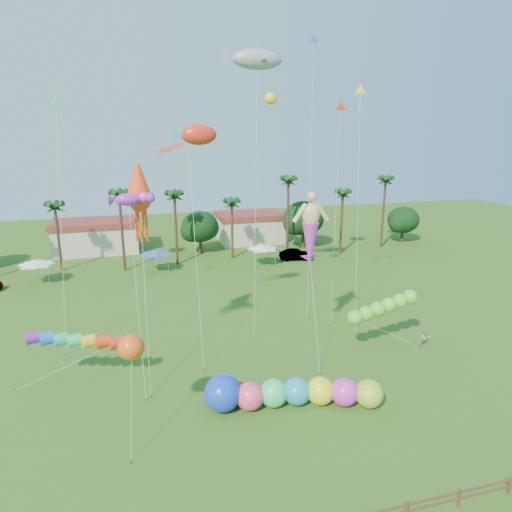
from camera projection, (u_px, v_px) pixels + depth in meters
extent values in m
plane|color=#285116|center=(301.00, 449.00, 26.60)|extent=(160.00, 160.00, 0.00)
cylinder|color=#3A2819|center=(59.00, 239.00, 58.94)|extent=(0.36, 0.36, 8.50)
cylinder|color=#3A2819|center=(122.00, 233.00, 58.92)|extent=(0.36, 0.36, 10.00)
cylinder|color=#3A2819|center=(176.00, 230.00, 61.71)|extent=(0.36, 0.36, 9.50)
cylinder|color=#3A2819|center=(232.00, 231.00, 64.88)|extent=(0.36, 0.36, 8.00)
cylinder|color=#3A2819|center=(288.00, 219.00, 65.59)|extent=(0.36, 0.36, 11.00)
cylinder|color=#3A2819|center=(341.00, 224.00, 66.97)|extent=(0.36, 0.36, 9.00)
cylinder|color=#3A2819|center=(383.00, 214.00, 70.67)|extent=(0.36, 0.36, 10.50)
sphere|color=#113814|center=(200.00, 227.00, 67.56)|extent=(5.46, 5.46, 5.46)
sphere|color=#113814|center=(304.00, 218.00, 70.55)|extent=(6.30, 6.30, 6.30)
sphere|color=#113814|center=(403.00, 220.00, 74.22)|extent=(5.04, 5.04, 5.04)
cube|color=beige|center=(97.00, 239.00, 68.92)|extent=(12.00, 7.00, 4.00)
cube|color=beige|center=(250.00, 230.00, 75.05)|extent=(10.00, 7.00, 4.00)
pyramid|color=white|center=(36.00, 262.00, 54.19)|extent=(3.00, 3.00, 0.60)
pyramid|color=blue|center=(156.00, 252.00, 58.69)|extent=(3.00, 3.00, 0.60)
pyramid|color=white|center=(262.00, 246.00, 61.34)|extent=(3.00, 3.00, 0.60)
cube|color=brown|center=(406.00, 511.00, 21.66)|extent=(0.12, 0.12, 1.00)
cube|color=brown|center=(459.00, 498.00, 22.43)|extent=(0.12, 0.12, 1.00)
cube|color=brown|center=(510.00, 485.00, 23.19)|extent=(0.12, 0.12, 1.00)
imported|color=#4C4C54|center=(296.00, 255.00, 64.72)|extent=(4.88, 2.31, 1.54)
imported|color=gray|center=(425.00, 338.00, 38.87)|extent=(0.94, 0.82, 1.63)
sphere|color=#FF436E|center=(250.00, 396.00, 30.14)|extent=(1.91, 1.91, 1.91)
sphere|color=#33DC73|center=(273.00, 393.00, 30.49)|extent=(1.91, 1.91, 1.91)
sphere|color=#1994B2|center=(297.00, 391.00, 30.72)|extent=(1.91, 1.91, 1.91)
sphere|color=#E9F118|center=(320.00, 391.00, 30.75)|extent=(1.91, 1.91, 1.91)
sphere|color=#D733DA|center=(344.00, 392.00, 30.62)|extent=(1.91, 1.91, 1.91)
sphere|color=#A2CB2D|center=(369.00, 394.00, 30.43)|extent=(1.91, 1.91, 1.91)
sphere|color=blue|center=(222.00, 393.00, 29.97)|extent=(2.90, 2.90, 2.44)
sphere|color=blue|center=(225.00, 388.00, 31.01)|extent=(2.04, 2.04, 2.04)
cylinder|color=red|center=(92.00, 346.00, 31.76)|extent=(6.52, 1.77, 0.87)
cylinder|color=silver|center=(65.00, 367.00, 32.34)|extent=(7.19, 1.36, 3.46)
cylinder|color=brown|center=(15.00, 390.00, 32.48)|extent=(0.08, 0.08, 0.16)
ellipsoid|color=#5FD12E|center=(355.00, 318.00, 36.72)|extent=(6.81, 3.03, 1.47)
cylinder|color=silver|center=(388.00, 333.00, 37.83)|extent=(6.15, 0.30, 3.34)
cylinder|color=brown|center=(419.00, 347.00, 38.90)|extent=(0.08, 0.08, 0.16)
sphere|color=#EB5613|center=(131.00, 347.00, 25.48)|extent=(1.85, 1.85, 1.48)
cylinder|color=silver|center=(131.00, 405.00, 25.45)|extent=(0.51, 1.75, 6.23)
cylinder|color=brown|center=(131.00, 462.00, 25.41)|extent=(0.08, 0.08, 0.16)
cylinder|color=silver|center=(315.00, 301.00, 35.51)|extent=(0.71, 4.51, 10.09)
cylinder|color=brown|center=(320.00, 373.00, 34.67)|extent=(0.08, 0.08, 0.16)
ellipsoid|color=red|center=(199.00, 135.00, 36.00)|extent=(4.48, 2.51, 1.77)
cylinder|color=silver|center=(201.00, 251.00, 35.61)|extent=(1.08, 5.67, 17.56)
cylinder|color=brown|center=(204.00, 370.00, 35.19)|extent=(0.08, 0.08, 0.16)
ellipsoid|color=#90939D|center=(257.00, 59.00, 40.39)|extent=(6.28, 2.61, 2.19)
cylinder|color=silver|center=(256.00, 199.00, 40.54)|extent=(2.01, 6.11, 23.95)
cylinder|color=brown|center=(254.00, 337.00, 40.66)|extent=(0.08, 0.08, 0.16)
cone|color=#FF4614|center=(140.00, 200.00, 32.75)|extent=(2.00, 2.00, 5.31)
cylinder|color=silver|center=(145.00, 297.00, 32.22)|extent=(0.27, 4.89, 13.07)
cylinder|color=brown|center=(151.00, 396.00, 31.66)|extent=(0.08, 0.08, 0.16)
ellipsoid|color=purple|center=(128.00, 199.00, 30.98)|extent=(3.11, 1.75, 1.20)
cylinder|color=silver|center=(137.00, 301.00, 31.13)|extent=(0.22, 3.63, 13.39)
cylinder|color=brown|center=(146.00, 400.00, 31.26)|extent=(0.08, 0.08, 0.16)
cone|color=red|center=(341.00, 107.00, 41.69)|extent=(1.10, 0.40, 1.08)
cylinder|color=silver|center=(335.00, 218.00, 42.44)|extent=(1.75, 3.71, 19.94)
cylinder|color=brown|center=(330.00, 325.00, 43.17)|extent=(0.08, 0.08, 0.16)
cone|color=#FFFD1A|center=(360.00, 91.00, 39.76)|extent=(1.13, 0.52, 1.11)
cylinder|color=silver|center=(358.00, 215.00, 40.51)|extent=(1.30, 4.21, 21.22)
cylinder|color=brown|center=(355.00, 334.00, 41.24)|extent=(0.08, 0.08, 0.16)
cone|color=#33DC6F|center=(56.00, 101.00, 36.45)|extent=(1.13, 0.33, 1.11)
cylinder|color=silver|center=(61.00, 230.00, 36.97)|extent=(0.85, 4.53, 20.17)
cylinder|color=brown|center=(66.00, 355.00, 37.46)|extent=(0.08, 0.08, 0.16)
cone|color=blue|center=(314.00, 39.00, 41.19)|extent=(1.10, 0.33, 1.08)
cylinder|color=silver|center=(310.00, 185.00, 42.92)|extent=(1.21, 3.45, 25.80)
cylinder|color=brown|center=(307.00, 319.00, 44.63)|extent=(0.08, 0.08, 0.16)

